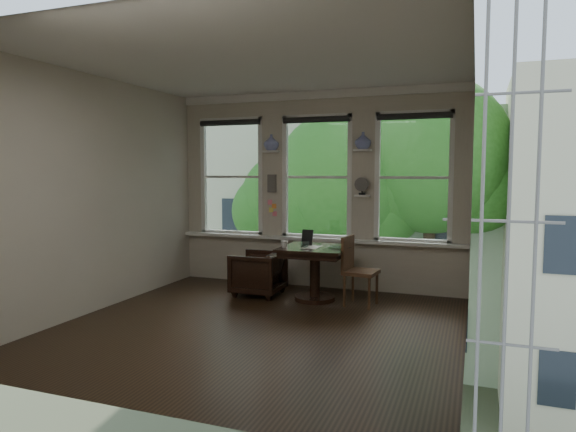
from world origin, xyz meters
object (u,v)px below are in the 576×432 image
at_px(side_chair_right, 361,271).
at_px(mug, 284,244).
at_px(table, 315,274).
at_px(laptop, 338,248).
at_px(armchair_left, 258,273).

height_order(side_chair_right, mug, side_chair_right).
bearing_deg(table, side_chair_right, -5.18).
distance_m(table, laptop, 0.52).
distance_m(armchair_left, side_chair_right, 1.54).
relative_size(table, armchair_left, 1.30).
xyz_separation_m(armchair_left, side_chair_right, (1.53, -0.07, 0.14)).
xyz_separation_m(armchair_left, mug, (0.50, -0.24, 0.48)).
height_order(side_chair_right, laptop, side_chair_right).
bearing_deg(side_chair_right, table, 91.23).
xyz_separation_m(side_chair_right, laptop, (-0.32, -0.02, 0.30)).
relative_size(table, side_chair_right, 0.98).
bearing_deg(table, mug, -148.61).
distance_m(table, side_chair_right, 0.67).
height_order(table, armchair_left, table).
bearing_deg(armchair_left, table, 88.98).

